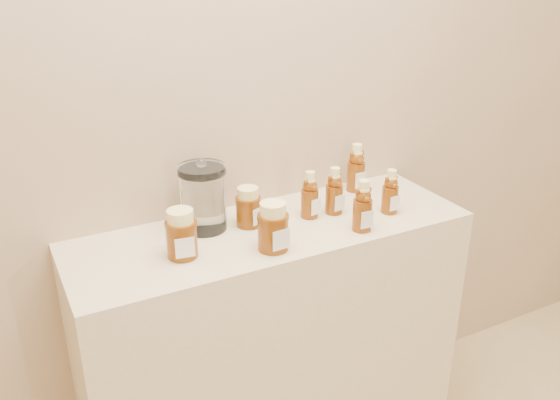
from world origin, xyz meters
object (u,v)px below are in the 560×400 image
display_table (273,352)px  bear_bottle_front_left (363,202)px  honey_jar_left (181,233)px  glass_canister (203,195)px  bear_bottle_back_left (310,192)px

display_table → bear_bottle_front_left: (0.23, -0.13, 0.54)m
bear_bottle_front_left → honey_jar_left: bear_bottle_front_left is taller
display_table → glass_canister: glass_canister is taller
honey_jar_left → glass_canister: 0.18m
glass_canister → bear_bottle_back_left: bearing=-13.1°
bear_bottle_front_left → glass_canister: 0.46m
bear_bottle_back_left → honey_jar_left: (-0.43, -0.06, -0.02)m
glass_canister → bear_bottle_front_left: bearing=-28.7°
display_table → honey_jar_left: bearing=-172.2°
bear_bottle_front_left → bear_bottle_back_left: bearing=125.8°
honey_jar_left → display_table: bearing=16.0°
display_table → glass_canister: 0.59m
bear_bottle_front_left → glass_canister: (-0.40, 0.22, 0.02)m
display_table → bear_bottle_back_left: size_ratio=7.21×
display_table → bear_bottle_back_left: bearing=7.4°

